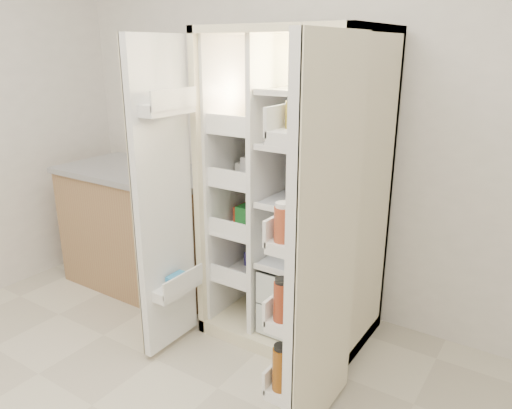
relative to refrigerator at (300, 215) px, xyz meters
The scene contains 5 objects.
wall_back 0.70m from the refrigerator, 98.52° to the left, with size 4.00×0.02×2.70m, color silver.
refrigerator is the anchor object (origin of this frame).
freezer_door 0.81m from the refrigerator, 130.47° to the right, with size 0.15×0.40×1.72m.
fridge_door 0.85m from the refrigerator, 56.28° to the right, with size 0.17×0.58×1.72m.
kitchen_counter 1.25m from the refrigerator, behind, with size 1.21×0.65×0.88m.
Camera 1 is at (1.32, -0.76, 1.70)m, focal length 34.00 mm.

